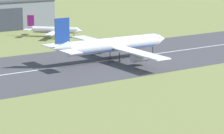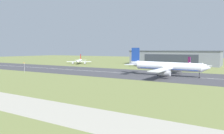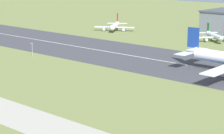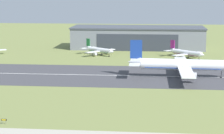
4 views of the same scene
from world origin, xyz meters
name	(u,v)px [view 2 (image 2 of 4)]	position (x,y,z in m)	size (l,w,h in m)	color
ground_plane	(27,82)	(0.00, 56.41, 0.00)	(710.15, 710.15, 0.00)	olive
runway_strip	(98,71)	(0.00, 112.83, 0.03)	(470.15, 49.20, 0.06)	#3D3D42
runway_centreline	(98,71)	(0.00, 112.83, 0.07)	(423.14, 0.70, 0.01)	silver
hangar_building	(174,58)	(25.87, 205.59, 7.00)	(84.41, 29.17, 13.97)	slate
airplane_landing	(167,67)	(48.05, 111.75, 5.35)	(45.69, 51.22, 15.94)	silver
airplane_parked_west	(141,63)	(4.94, 172.76, 2.93)	(21.95, 21.09, 8.90)	silver
airplane_parked_centre	(197,65)	(54.18, 166.69, 2.79)	(22.51, 22.22, 9.07)	silver
airplane_parked_east	(79,61)	(-61.75, 167.24, 2.93)	(23.70, 25.22, 10.00)	silver
windsock_pole	(23,64)	(-34.78, 80.47, 6.03)	(2.79, 1.16, 6.71)	#B7B7BC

